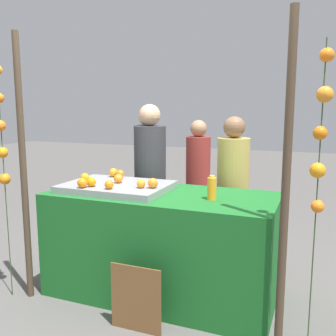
{
  "coord_description": "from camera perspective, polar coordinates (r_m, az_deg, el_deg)",
  "views": [
    {
      "loc": [
        1.26,
        -2.99,
        1.67
      ],
      "look_at": [
        0.0,
        0.15,
        1.13
      ],
      "focal_mm": 40.68,
      "sensor_mm": 36.0,
      "label": 1
    }
  ],
  "objects": [
    {
      "name": "ground_plane",
      "position": [
        3.65,
        -0.92,
        -18.14
      ],
      "size": [
        24.0,
        24.0,
        0.0
      ],
      "primitive_type": "plane",
      "color": "#565451"
    },
    {
      "name": "stall_counter",
      "position": [
        3.46,
        -0.94,
        -11.29
      ],
      "size": [
        1.98,
        0.9,
        0.93
      ],
      "primitive_type": "cube",
      "color": "#196023",
      "rests_on": "ground_plane"
    },
    {
      "name": "orange_tray",
      "position": [
        3.48,
        -7.66,
        -2.8
      ],
      "size": [
        0.93,
        0.68,
        0.06
      ],
      "primitive_type": "cube",
      "color": "gray",
      "rests_on": "stall_counter"
    },
    {
      "name": "orange_0",
      "position": [
        3.24,
        -2.29,
        -2.27
      ],
      "size": [
        0.09,
        0.09,
        0.09
      ],
      "primitive_type": "sphere",
      "color": "orange",
      "rests_on": "orange_tray"
    },
    {
      "name": "orange_1",
      "position": [
        3.6,
        -12.34,
        -1.39
      ],
      "size": [
        0.08,
        0.08,
        0.08
      ],
      "primitive_type": "sphere",
      "color": "orange",
      "rests_on": "orange_tray"
    },
    {
      "name": "orange_2",
      "position": [
        3.48,
        -7.45,
        -1.58
      ],
      "size": [
        0.08,
        0.08,
        0.08
      ],
      "primitive_type": "sphere",
      "color": "orange",
      "rests_on": "orange_tray"
    },
    {
      "name": "orange_3",
      "position": [
        3.33,
        -12.74,
        -2.21
      ],
      "size": [
        0.09,
        0.09,
        0.09
      ],
      "primitive_type": "sphere",
      "color": "orange",
      "rests_on": "orange_tray"
    },
    {
      "name": "orange_4",
      "position": [
        3.36,
        -11.42,
        -2.07
      ],
      "size": [
        0.08,
        0.08,
        0.08
      ],
      "primitive_type": "sphere",
      "color": "orange",
      "rests_on": "orange_tray"
    },
    {
      "name": "orange_5",
      "position": [
        3.24,
        -8.82,
        -2.48
      ],
      "size": [
        0.08,
        0.08,
        0.08
      ],
      "primitive_type": "sphere",
      "color": "orange",
      "rests_on": "orange_tray"
    },
    {
      "name": "orange_6",
      "position": [
        3.8,
        -8.18,
        -0.67
      ],
      "size": [
        0.09,
        0.09,
        0.09
      ],
      "primitive_type": "sphere",
      "color": "orange",
      "rests_on": "orange_tray"
    },
    {
      "name": "orange_7",
      "position": [
        3.75,
        -7.18,
        -0.86
      ],
      "size": [
        0.08,
        0.08,
        0.08
      ],
      "primitive_type": "sphere",
      "color": "orange",
      "rests_on": "orange_tray"
    },
    {
      "name": "orange_8",
      "position": [
        3.25,
        -4.07,
        -2.36
      ],
      "size": [
        0.07,
        0.07,
        0.07
      ],
      "primitive_type": "sphere",
      "color": "orange",
      "rests_on": "orange_tray"
    },
    {
      "name": "juice_bottle",
      "position": [
        3.1,
        6.58,
        -3.05
      ],
      "size": [
        0.07,
        0.07,
        0.2
      ],
      "color": "orange",
      "rests_on": "stall_counter"
    },
    {
      "name": "chalkboard_sign",
      "position": [
        3.01,
        -4.78,
        -19.01
      ],
      "size": [
        0.41,
        0.03,
        0.53
      ],
      "color": "brown",
      "rests_on": "ground_plane"
    },
    {
      "name": "vendor_left",
      "position": [
        4.15,
        -2.68,
        -3.12
      ],
      "size": [
        0.34,
        0.34,
        1.7
      ],
      "color": "#333338",
      "rests_on": "ground_plane"
    },
    {
      "name": "vendor_right",
      "position": [
        3.92,
        9.61,
        -4.8
      ],
      "size": [
        0.32,
        0.32,
        1.58
      ],
      "color": "tan",
      "rests_on": "ground_plane"
    },
    {
      "name": "crowd_person_0",
      "position": [
        5.39,
        -3.21,
        -0.58
      ],
      "size": [
        0.33,
        0.33,
        1.64
      ],
      "color": "#333338",
      "rests_on": "ground_plane"
    },
    {
      "name": "crowd_person_1",
      "position": [
        4.79,
        4.5,
        -2.55
      ],
      "size": [
        0.3,
        0.3,
        1.52
      ],
      "color": "maroon",
      "rests_on": "ground_plane"
    },
    {
      "name": "canopy_post_left",
      "position": [
        3.46,
        -20.86,
        -0.3
      ],
      "size": [
        0.06,
        0.06,
        2.28
      ],
      "primitive_type": "cylinder",
      "color": "#473828",
      "rests_on": "ground_plane"
    },
    {
      "name": "canopy_post_right",
      "position": [
        2.56,
        17.2,
        -3.23
      ],
      "size": [
        0.06,
        0.06,
        2.28
      ],
      "primitive_type": "cylinder",
      "color": "#473828",
      "rests_on": "ground_plane"
    },
    {
      "name": "garland_strand_left",
      "position": [
        3.51,
        -23.73,
        4.74
      ],
      "size": [
        0.1,
        0.11,
        2.07
      ],
      "color": "#2D4C23",
      "rests_on": "ground_plane"
    },
    {
      "name": "garland_strand_right",
      "position": [
        2.48,
        21.99,
        4.84
      ],
      "size": [
        0.11,
        0.11,
        2.07
      ],
      "color": "#2D4C23",
      "rests_on": "ground_plane"
    }
  ]
}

